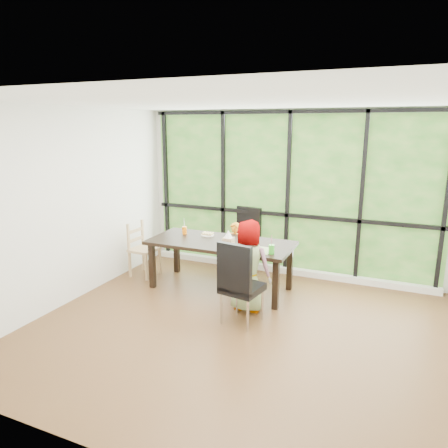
{
  "coord_description": "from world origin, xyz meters",
  "views": [
    {
      "loc": [
        1.66,
        -4.31,
        2.45
      ],
      "look_at": [
        -0.62,
        1.0,
        1.05
      ],
      "focal_mm": 32.91,
      "sensor_mm": 36.0,
      "label": 1
    }
  ],
  "objects": [
    {
      "name": "placemat",
      "position": [
        -0.11,
        0.9,
        0.75
      ],
      "size": [
        0.47,
        0.35,
        0.01
      ],
      "primitive_type": "cube",
      "color": "tan",
      "rests_on": "dining_table"
    },
    {
      "name": "window_mullions",
      "position": [
        0.0,
        2.19,
        1.35
      ],
      "size": [
        4.8,
        0.06,
        2.65
      ],
      "primitive_type": null,
      "color": "black",
      "rests_on": "back_wall"
    },
    {
      "name": "ground",
      "position": [
        0.0,
        0.0,
        0.0
      ],
      "size": [
        5.0,
        5.0,
        0.0
      ],
      "primitive_type": "plane",
      "color": "black",
      "rests_on": "ground"
    },
    {
      "name": "crepe_rolls_near",
      "position": [
        -0.15,
        0.9,
        0.78
      ],
      "size": [
        0.1,
        0.12,
        0.04
      ],
      "primitive_type": null,
      "color": "tan",
      "rests_on": "plate_near"
    },
    {
      "name": "foliage_backdrop",
      "position": [
        0.0,
        2.23,
        1.35
      ],
      "size": [
        4.8,
        0.02,
        2.65
      ],
      "primitive_type": "cube",
      "color": "#224D18",
      "rests_on": "back_wall"
    },
    {
      "name": "chair_window_leather",
      "position": [
        -0.71,
        2.0,
        0.54
      ],
      "size": [
        0.54,
        0.54,
        1.08
      ],
      "primitive_type": "cube",
      "rotation": [
        0.0,
        0.0,
        -0.2
      ],
      "color": "black",
      "rests_on": "ground"
    },
    {
      "name": "plate_far",
      "position": [
        -1.05,
        1.33,
        0.76
      ],
      "size": [
        0.21,
        0.21,
        0.01
      ],
      "primitive_type": "cylinder",
      "color": "white",
      "rests_on": "dining_table"
    },
    {
      "name": "straw_white",
      "position": [
        -1.43,
        1.27,
        0.91
      ],
      "size": [
        0.01,
        0.04,
        0.2
      ],
      "primitive_type": "cylinder",
      "rotation": [
        0.14,
        0.0,
        0.0
      ],
      "color": "white",
      "rests_on": "orange_cup"
    },
    {
      "name": "straw_pink",
      "position": [
        0.16,
        0.81,
        0.92
      ],
      "size": [
        0.01,
        0.04,
        0.2
      ],
      "primitive_type": "cylinder",
      "rotation": [
        0.14,
        0.0,
        0.0
      ],
      "color": "pink",
      "rests_on": "green_cup"
    },
    {
      "name": "tissue_box",
      "position": [
        -0.53,
        0.93,
        0.81
      ],
      "size": [
        0.14,
        0.14,
        0.12
      ],
      "primitive_type": "cube",
      "color": "tan",
      "rests_on": "dining_table"
    },
    {
      "name": "window_sill",
      "position": [
        0.0,
        2.15,
        0.05
      ],
      "size": [
        4.8,
        0.12,
        0.1
      ],
      "primitive_type": "cube",
      "color": "silver",
      "rests_on": "ground"
    },
    {
      "name": "dining_table",
      "position": [
        -0.72,
        1.1,
        0.38
      ],
      "size": [
        2.18,
        1.01,
        0.75
      ],
      "primitive_type": "cube",
      "rotation": [
        0.0,
        0.0,
        0.03
      ],
      "color": "black",
      "rests_on": "ground"
    },
    {
      "name": "back_wall",
      "position": [
        0.0,
        2.25,
        1.35
      ],
      "size": [
        5.0,
        0.0,
        5.0
      ],
      "primitive_type": "plane",
      "rotation": [
        1.57,
        0.0,
        0.0
      ],
      "color": "silver",
      "rests_on": "ground"
    },
    {
      "name": "chair_end_beech",
      "position": [
        -2.11,
        1.12,
        0.45
      ],
      "size": [
        0.43,
        0.45,
        0.9
      ],
      "primitive_type": "cube",
      "rotation": [
        0.0,
        0.0,
        1.49
      ],
      "color": "tan",
      "rests_on": "ground"
    },
    {
      "name": "crepe_rolls_far",
      "position": [
        -1.05,
        1.33,
        0.78
      ],
      "size": [
        0.2,
        0.12,
        0.04
      ],
      "primitive_type": null,
      "color": "tan",
      "rests_on": "plate_far"
    },
    {
      "name": "chair_interior_leather",
      "position": [
        -0.03,
        0.19,
        0.54
      ],
      "size": [
        0.53,
        0.53,
        1.08
      ],
      "primitive_type": "cube",
      "rotation": [
        0.0,
        0.0,
        2.97
      ],
      "color": "black",
      "rests_on": "ground"
    },
    {
      "name": "orange_cup",
      "position": [
        -1.43,
        1.27,
        0.81
      ],
      "size": [
        0.08,
        0.08,
        0.12
      ],
      "primitive_type": "cylinder",
      "color": "orange",
      "rests_on": "dining_table"
    },
    {
      "name": "child_older",
      "position": [
        -0.09,
        0.57,
        0.63
      ],
      "size": [
        0.61,
        0.4,
        1.25
      ],
      "primitive_type": "imported",
      "rotation": [
        0.0,
        0.0,
        3.15
      ],
      "color": "gray",
      "rests_on": "ground"
    },
    {
      "name": "tissue",
      "position": [
        -0.53,
        0.93,
        0.93
      ],
      "size": [
        0.12,
        0.12,
        0.11
      ],
      "primitive_type": "cone",
      "color": "white",
      "rests_on": "tissue_box"
    },
    {
      "name": "child_toddler",
      "position": [
        -0.72,
        1.67,
        0.46
      ],
      "size": [
        0.39,
        0.32,
        0.91
      ],
      "primitive_type": "imported",
      "rotation": [
        0.0,
        0.0,
        -0.34
      ],
      "color": "orange",
      "rests_on": "ground"
    },
    {
      "name": "plate_near",
      "position": [
        -0.15,
        0.9,
        0.76
      ],
      "size": [
        0.27,
        0.27,
        0.02
      ],
      "primitive_type": "cylinder",
      "color": "white",
      "rests_on": "dining_table"
    },
    {
      "name": "green_cup",
      "position": [
        0.16,
        0.81,
        0.81
      ],
      "size": [
        0.08,
        0.08,
        0.13
      ],
      "primitive_type": "cylinder",
      "color": "green",
      "rests_on": "dining_table"
    }
  ]
}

